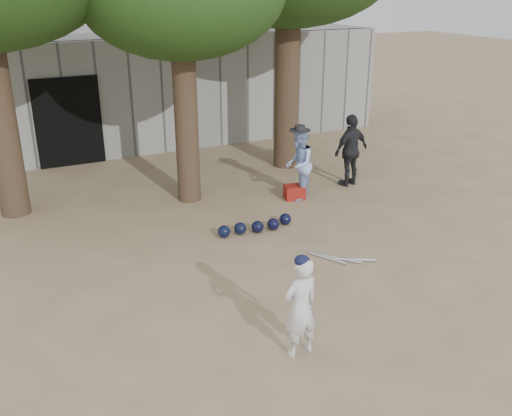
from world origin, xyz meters
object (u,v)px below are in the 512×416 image
spectator_dark (351,150)px  red_bag (294,192)px  boy_player (301,307)px  spectator_blue (299,164)px

spectator_dark → red_bag: spectator_dark is taller
boy_player → red_bag: 5.47m
boy_player → spectator_dark: (4.23, 4.98, 0.15)m
boy_player → spectator_dark: spectator_dark is taller
spectator_blue → red_bag: size_ratio=3.64×
spectator_blue → spectator_dark: size_ratio=0.94×
boy_player → spectator_blue: (2.74, 4.74, 0.10)m
boy_player → red_bag: (2.66, 4.75, -0.52)m
spectator_blue → spectator_dark: bearing=134.7°
spectator_blue → red_bag: bearing=-61.8°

